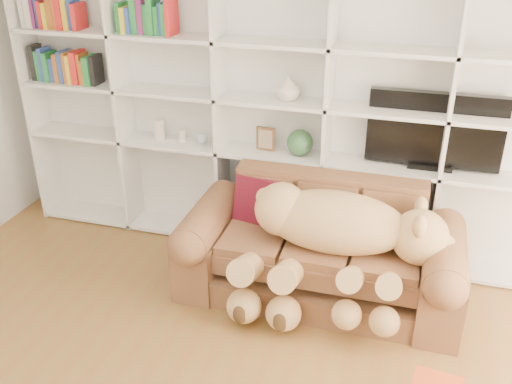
% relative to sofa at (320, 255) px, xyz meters
% --- Properties ---
extents(wall_back, '(5.00, 0.02, 2.70)m').
position_rel_sofa_xyz_m(wall_back, '(-0.53, 0.79, 1.03)').
color(wall_back, silver).
rests_on(wall_back, floor).
extents(bookshelf, '(4.43, 0.35, 2.40)m').
position_rel_sofa_xyz_m(bookshelf, '(-0.77, 0.66, 0.98)').
color(bookshelf, white).
rests_on(bookshelf, floor).
extents(sofa, '(2.05, 0.88, 0.86)m').
position_rel_sofa_xyz_m(sofa, '(0.00, 0.00, 0.00)').
color(sofa, brown).
rests_on(sofa, floor).
extents(teddy_bear, '(1.50, 0.83, 0.87)m').
position_rel_sofa_xyz_m(teddy_bear, '(0.11, -0.17, 0.27)').
color(teddy_bear, tan).
rests_on(teddy_bear, sofa).
extents(throw_pillow, '(0.42, 0.29, 0.40)m').
position_rel_sofa_xyz_m(throw_pillow, '(-0.51, 0.14, 0.30)').
color(throw_pillow, maroon).
rests_on(throw_pillow, sofa).
extents(tv, '(1.00, 0.18, 0.59)m').
position_rel_sofa_xyz_m(tv, '(0.71, 0.65, 0.83)').
color(tv, black).
rests_on(tv, bookshelf).
extents(picture_frame, '(0.16, 0.04, 0.20)m').
position_rel_sofa_xyz_m(picture_frame, '(-0.59, 0.60, 0.65)').
color(picture_frame, '#54351C').
rests_on(picture_frame, bookshelf).
extents(green_vase, '(0.21, 0.21, 0.21)m').
position_rel_sofa_xyz_m(green_vase, '(-0.31, 0.60, 0.65)').
color(green_vase, '#2E5A33').
rests_on(green_vase, bookshelf).
extents(figurine_tall, '(0.11, 0.11, 0.18)m').
position_rel_sofa_xyz_m(figurine_tall, '(-1.54, 0.60, 0.63)').
color(figurine_tall, silver).
rests_on(figurine_tall, bookshelf).
extents(figurine_short, '(0.08, 0.08, 0.11)m').
position_rel_sofa_xyz_m(figurine_short, '(-1.33, 0.60, 0.59)').
color(figurine_short, silver).
rests_on(figurine_short, bookshelf).
extents(snow_globe, '(0.09, 0.09, 0.09)m').
position_rel_sofa_xyz_m(snow_globe, '(-1.15, 0.60, 0.59)').
color(snow_globe, silver).
rests_on(snow_globe, bookshelf).
extents(shelf_vase, '(0.22, 0.22, 0.20)m').
position_rel_sofa_xyz_m(shelf_vase, '(-0.42, 0.60, 1.09)').
color(shelf_vase, silver).
rests_on(shelf_vase, bookshelf).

